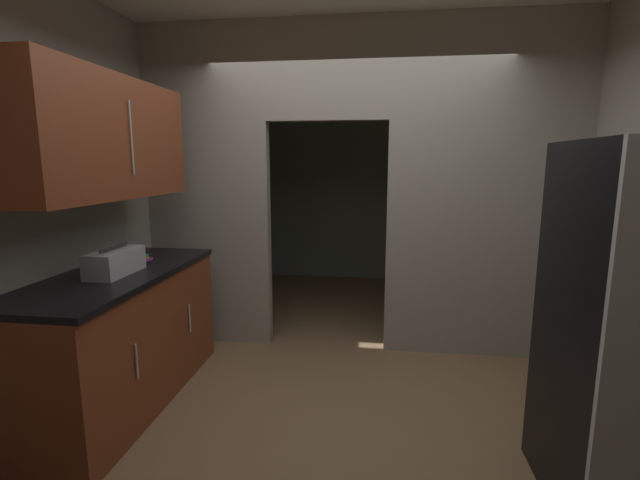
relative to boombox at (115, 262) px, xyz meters
The scene contains 7 objects.
ground 1.83m from the boombox, ahead, with size 20.00×20.00×0.00m, color brown.
kitchen_partition 2.06m from the boombox, 37.74° to the left, with size 3.77×0.12×2.84m.
adjoining_room_shell 3.41m from the boombox, 63.42° to the left, with size 3.77×2.59×2.84m.
lower_cabinet_run 0.55m from the boombox, 120.09° to the left, with size 0.68×1.73×0.94m.
upper_cabinet_counterside 0.80m from the boombox, 120.09° to the left, with size 0.36×1.55×0.77m.
boombox is the anchor object (origin of this frame).
book_stack 0.33m from the boombox, 94.22° to the left, with size 0.15×0.18×0.06m.
Camera 1 is at (0.21, -2.64, 1.67)m, focal length 24.99 mm.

